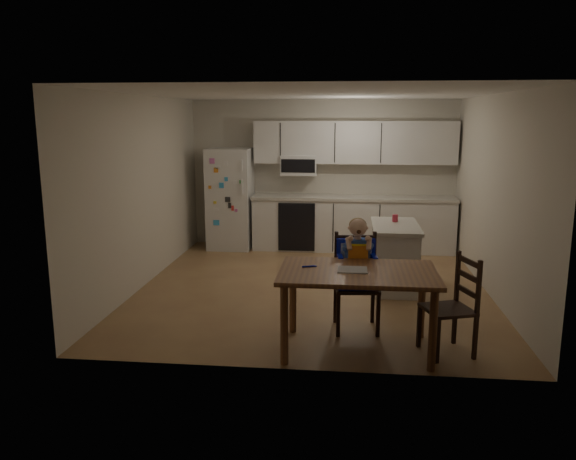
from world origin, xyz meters
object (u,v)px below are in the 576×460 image
Objects in this scene: dining_table at (358,281)px; refrigerator at (230,199)px; red_cup at (395,218)px; kitchen_island at (394,256)px; chair_booster at (357,262)px; chair_side at (458,299)px.

refrigerator is at bearing 116.84° from dining_table.
refrigerator is 1.14× the size of dining_table.
refrigerator reaches higher than red_cup.
kitchen_island is 0.95× the size of chair_booster.
kitchen_island is 1.20× the size of chair_side.
dining_table is (-0.52, -2.32, -0.20)m from red_cup.
dining_table is at bearing -63.16° from refrigerator.
red_cup is 0.08× the size of chair_booster.
red_cup is at bearing 67.51° from chair_booster.
chair_booster is at bearing -106.96° from red_cup.
chair_booster is at bearing -108.84° from kitchen_island.
chair_booster is 1.10m from chair_side.
chair_side is at bearing -78.36° from kitchen_island.
red_cup is at bearing -34.88° from refrigerator.
dining_table is 1.24× the size of chair_booster.
dining_table is at bearing -103.73° from kitchen_island.
refrigerator reaches higher than chair_side.
kitchen_island is at bearing -37.98° from refrigerator.
chair_side is at bearing 2.77° from dining_table.
kitchen_island is at bearing 76.27° from dining_table.
red_cup is 0.06× the size of dining_table.
dining_table is 0.95m from chair_side.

